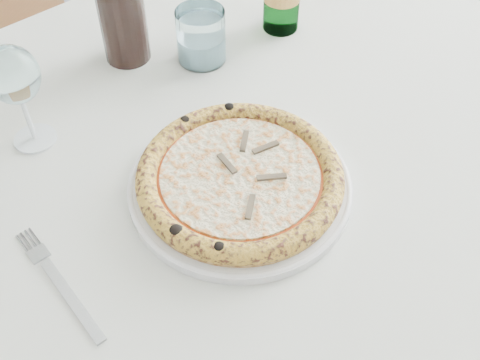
# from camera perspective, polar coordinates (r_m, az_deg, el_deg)

# --- Properties ---
(dining_table) EXTENTS (1.61, 0.96, 0.76)m
(dining_table) POSITION_cam_1_polar(r_m,az_deg,el_deg) (0.94, -3.88, -0.45)
(dining_table) COLOR brown
(dining_table) RESTS_ON floor
(chair_far) EXTENTS (0.44, 0.44, 0.93)m
(chair_far) POSITION_cam_1_polar(r_m,az_deg,el_deg) (1.57, -20.70, 12.41)
(chair_far) COLOR brown
(chair_far) RESTS_ON floor
(plate) EXTENTS (0.31, 0.31, 0.02)m
(plate) POSITION_cam_1_polar(r_m,az_deg,el_deg) (0.82, -0.00, -0.51)
(plate) COLOR white
(plate) RESTS_ON dining_table
(pizza) EXTENTS (0.28, 0.28, 0.03)m
(pizza) POSITION_cam_1_polar(r_m,az_deg,el_deg) (0.81, -0.00, 0.29)
(pizza) COLOR tan
(pizza) RESTS_ON plate
(fork) EXTENTS (0.02, 0.20, 0.00)m
(fork) POSITION_cam_1_polar(r_m,az_deg,el_deg) (0.77, -16.62, -9.49)
(fork) COLOR #90949A
(fork) RESTS_ON dining_table
(wine_glass) EXTENTS (0.07, 0.07, 0.16)m
(wine_glass) POSITION_cam_1_polar(r_m,az_deg,el_deg) (0.87, -20.69, 9.08)
(wine_glass) COLOR white
(wine_glass) RESTS_ON dining_table
(tumbler) EXTENTS (0.08, 0.08, 0.09)m
(tumbler) POSITION_cam_1_polar(r_m,az_deg,el_deg) (1.02, -3.70, 13.19)
(tumbler) COLOR white
(tumbler) RESTS_ON dining_table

